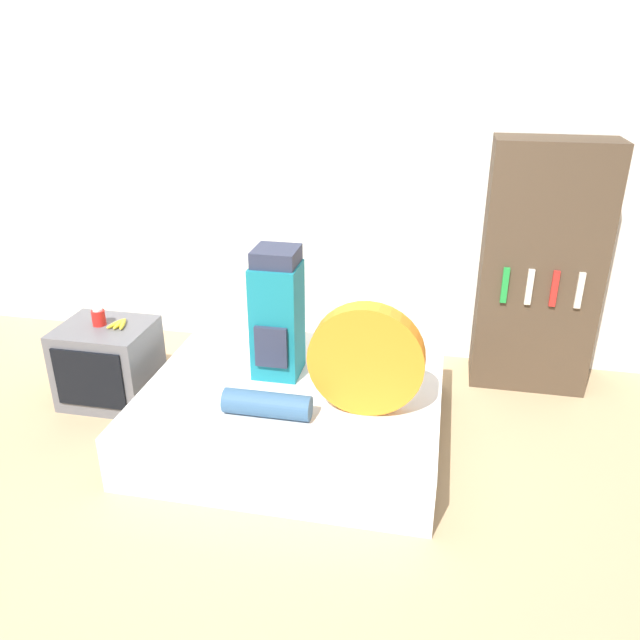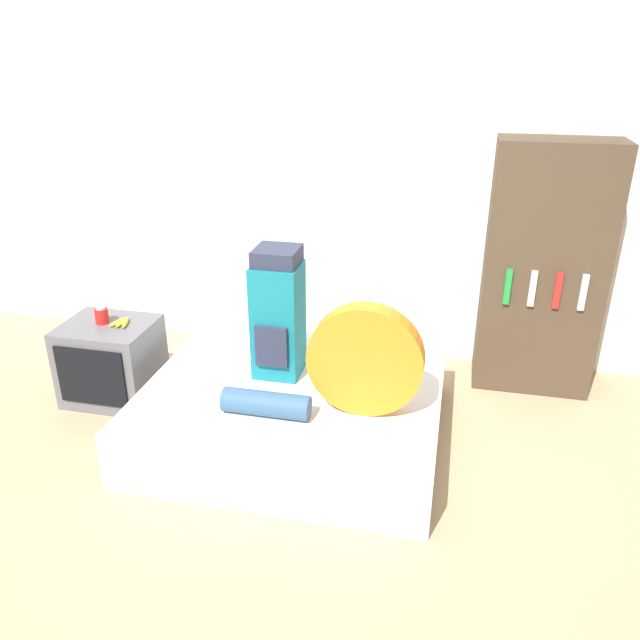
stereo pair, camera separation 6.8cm
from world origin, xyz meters
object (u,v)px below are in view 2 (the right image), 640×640
object	(u,v)px
television	(111,361)
tent_bag	(365,360)
canister	(102,315)
backpack	(278,314)
sleeping_roll	(266,404)
bookshelf	(543,270)

from	to	relation	value
television	tent_bag	bearing A→B (deg)	-10.68
tent_bag	canister	distance (m)	1.85
backpack	sleeping_roll	xyz separation A→B (m)	(0.07, -0.50, -0.32)
tent_bag	sleeping_roll	bearing A→B (deg)	-162.19
backpack	tent_bag	world-z (taller)	backpack
backpack	television	xyz separation A→B (m)	(-1.19, 0.00, -0.46)
sleeping_roll	bookshelf	size ratio (longest dim) A/B	0.29
sleeping_roll	canister	size ratio (longest dim) A/B	4.18
canister	bookshelf	bearing A→B (deg)	16.22
tent_bag	bookshelf	bearing A→B (deg)	49.26
canister	backpack	bearing A→B (deg)	-1.00
television	sleeping_roll	bearing A→B (deg)	-21.85
backpack	bookshelf	xyz separation A→B (m)	(1.61, 0.84, 0.12)
sleeping_roll	canister	xyz separation A→B (m)	(-1.29, 0.52, 0.19)
backpack	television	world-z (taller)	backpack
backpack	television	size ratio (longest dim) A/B	1.37
television	canister	xyz separation A→B (m)	(-0.03, 0.02, 0.33)
canister	bookshelf	xyz separation A→B (m)	(2.83, 0.82, 0.25)
backpack	bookshelf	size ratio (longest dim) A/B	0.47
canister	bookshelf	world-z (taller)	bookshelf
tent_bag	bookshelf	distance (m)	1.56
backpack	canister	distance (m)	1.23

